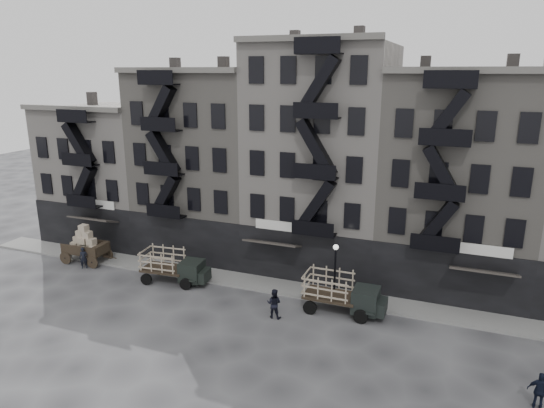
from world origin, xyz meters
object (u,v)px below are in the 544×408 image
(wagon, at_px, (84,241))
(policeman, at_px, (540,391))
(stake_truck_west, at_px, (173,264))
(horse, at_px, (76,253))
(pedestrian_mid, at_px, (274,303))
(stake_truck_east, at_px, (342,291))
(pedestrian_west, at_px, (84,258))

(wagon, height_order, policeman, wagon)
(wagon, distance_m, stake_truck_west, 8.95)
(horse, relative_size, policeman, 1.01)
(pedestrian_mid, bearing_deg, wagon, -12.75)
(wagon, xyz_separation_m, stake_truck_east, (21.56, -0.86, -0.28))
(wagon, relative_size, pedestrian_west, 2.17)
(stake_truck_west, distance_m, stake_truck_east, 12.65)
(stake_truck_west, height_order, policeman, stake_truck_west)
(stake_truck_west, bearing_deg, pedestrian_mid, -20.34)
(wagon, bearing_deg, stake_truck_east, -3.96)
(horse, xyz_separation_m, pedestrian_west, (1.47, -0.74, 0.07))
(stake_truck_east, xyz_separation_m, pedestrian_mid, (-3.83, -2.24, -0.53))
(policeman, bearing_deg, wagon, -4.01)
(pedestrian_west, relative_size, policeman, 0.93)
(horse, relative_size, pedestrian_mid, 0.96)
(policeman, bearing_deg, stake_truck_east, -20.92)
(horse, xyz_separation_m, wagon, (0.66, 0.35, 0.99))
(stake_truck_west, xyz_separation_m, policeman, (23.34, -5.90, -0.51))
(horse, bearing_deg, pedestrian_mid, -119.13)
(wagon, xyz_separation_m, pedestrian_west, (0.81, -1.09, -0.92))
(horse, bearing_deg, wagon, -82.74)
(pedestrian_west, height_order, policeman, policeman)
(wagon, xyz_separation_m, pedestrian_mid, (17.72, -3.10, -0.80))
(wagon, relative_size, stake_truck_east, 0.71)
(policeman, bearing_deg, horse, -3.19)
(policeman, bearing_deg, stake_truck_west, -6.44)
(wagon, distance_m, policeman, 32.94)
(wagon, distance_m, pedestrian_west, 1.64)
(stake_truck_west, relative_size, policeman, 2.78)
(stake_truck_east, xyz_separation_m, pedestrian_west, (-20.75, -0.23, -0.64))
(stake_truck_west, bearing_deg, pedestrian_west, 176.30)
(pedestrian_mid, bearing_deg, pedestrian_west, -9.59)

